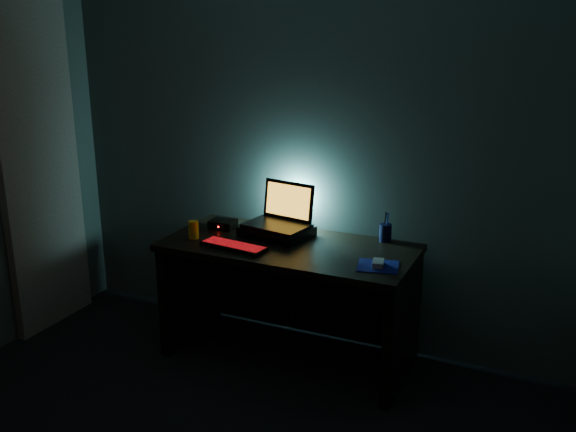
# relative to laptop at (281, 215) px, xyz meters

# --- Properties ---
(room) EXTENTS (3.50, 4.00, 2.50)m
(room) POSITION_rel_laptop_xyz_m (0.13, -1.78, 0.38)
(room) COLOR black
(room) RESTS_ON ground
(desk) EXTENTS (1.50, 0.70, 0.75)m
(desk) POSITION_rel_laptop_xyz_m (0.13, -0.11, -0.38)
(desk) COLOR black
(desk) RESTS_ON ground
(curtain) EXTENTS (0.06, 0.65, 2.30)m
(curtain) POSITION_rel_laptop_xyz_m (-1.58, -0.36, 0.28)
(curtain) COLOR beige
(curtain) RESTS_ON ground
(riser) EXTENTS (0.45, 0.36, 0.06)m
(riser) POSITION_rel_laptop_xyz_m (-0.01, -0.05, -0.09)
(riser) COLOR black
(riser) RESTS_ON desk
(laptop) EXTENTS (0.42, 0.34, 0.26)m
(laptop) POSITION_rel_laptop_xyz_m (0.00, 0.00, 0.00)
(laptop) COLOR black
(laptop) RESTS_ON riser
(keyboard) EXTENTS (0.42, 0.18, 0.03)m
(keyboard) POSITION_rel_laptop_xyz_m (-0.14, -0.35, -0.11)
(keyboard) COLOR black
(keyboard) RESTS_ON desk
(mousepad) EXTENTS (0.26, 0.24, 0.00)m
(mousepad) POSITION_rel_laptop_xyz_m (0.71, -0.29, -0.12)
(mousepad) COLOR #0D0F5D
(mousepad) RESTS_ON desk
(mouse) EXTENTS (0.08, 0.11, 0.03)m
(mouse) POSITION_rel_laptop_xyz_m (0.71, -0.29, -0.10)
(mouse) COLOR #9E9EA3
(mouse) RESTS_ON mousepad
(pen_cup) EXTENTS (0.07, 0.07, 0.11)m
(pen_cup) POSITION_rel_laptop_xyz_m (0.63, 0.14, -0.07)
(pen_cup) COLOR black
(pen_cup) RESTS_ON desk
(juice_glass) EXTENTS (0.08, 0.08, 0.11)m
(juice_glass) POSITION_rel_laptop_xyz_m (-0.45, -0.30, -0.07)
(juice_glass) COLOR orange
(juice_glass) RESTS_ON desk
(router) EXTENTS (0.17, 0.14, 0.05)m
(router) POSITION_rel_laptop_xyz_m (-0.39, -0.05, -0.09)
(router) COLOR black
(router) RESTS_ON desk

